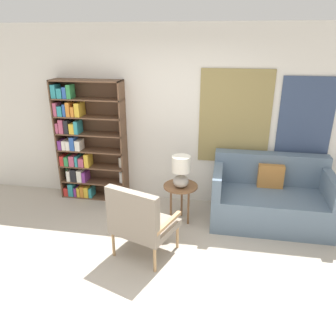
% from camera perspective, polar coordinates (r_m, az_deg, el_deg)
% --- Properties ---
extents(ground_plane, '(14.00, 14.00, 0.00)m').
position_cam_1_polar(ground_plane, '(3.86, -5.55, -18.53)').
color(ground_plane, '#B2A899').
extents(wall_back, '(6.40, 0.08, 2.70)m').
position_cam_1_polar(wall_back, '(5.05, 0.73, 8.70)').
color(wall_back, silver).
rests_on(wall_back, ground_plane).
extents(bookshelf, '(1.09, 0.30, 1.92)m').
position_cam_1_polar(bookshelf, '(5.41, -14.59, 4.04)').
color(bookshelf, brown).
rests_on(bookshelf, ground_plane).
extents(armchair, '(0.84, 0.81, 0.94)m').
position_cam_1_polar(armchair, '(3.87, -5.02, -8.97)').
color(armchair, tan).
rests_on(armchair, ground_plane).
extents(couch, '(1.62, 0.91, 0.94)m').
position_cam_1_polar(couch, '(4.92, 17.24, -5.13)').
color(couch, slate).
rests_on(couch, ground_plane).
extents(side_table, '(0.48, 0.48, 0.56)m').
position_cam_1_polar(side_table, '(4.63, 2.20, -3.81)').
color(side_table, brown).
rests_on(side_table, ground_plane).
extents(table_lamp, '(0.25, 0.25, 0.45)m').
position_cam_1_polar(table_lamp, '(4.45, 2.29, -0.40)').
color(table_lamp, '#A59E93').
rests_on(table_lamp, side_table).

